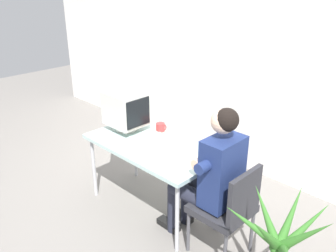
# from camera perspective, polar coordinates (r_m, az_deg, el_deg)

# --- Properties ---
(ground_plane) EXTENTS (12.00, 12.00, 0.00)m
(ground_plane) POSITION_cam_1_polar(r_m,az_deg,el_deg) (3.80, -2.32, -12.67)
(ground_plane) COLOR gray
(wall_back) EXTENTS (8.00, 0.10, 3.00)m
(wall_back) POSITION_cam_1_polar(r_m,az_deg,el_deg) (4.06, 15.29, 12.13)
(wall_back) COLOR silver
(wall_back) RESTS_ON ground_plane
(desk) EXTENTS (1.32, 0.69, 0.72)m
(desk) POSITION_cam_1_polar(r_m,az_deg,el_deg) (3.45, -2.50, -3.63)
(desk) COLOR #B7B7BC
(desk) RESTS_ON ground_plane
(crt_monitor) EXTENTS (0.39, 0.34, 0.41)m
(crt_monitor) POSITION_cam_1_polar(r_m,az_deg,el_deg) (3.67, -6.67, 2.74)
(crt_monitor) COLOR silver
(crt_monitor) RESTS_ON desk
(keyboard) EXTENTS (0.18, 0.47, 0.03)m
(keyboard) POSITION_cam_1_polar(r_m,az_deg,el_deg) (3.54, -3.65, -1.72)
(keyboard) COLOR beige
(keyboard) RESTS_ON desk
(office_chair) EXTENTS (0.44, 0.44, 0.85)m
(office_chair) POSITION_cam_1_polar(r_m,az_deg,el_deg) (3.01, 9.55, -12.42)
(office_chair) COLOR #4C4C51
(office_chair) RESTS_ON ground_plane
(person_seated) EXTENTS (0.73, 0.55, 1.31)m
(person_seated) POSITION_cam_1_polar(r_m,az_deg,el_deg) (2.99, 6.70, -7.64)
(person_seated) COLOR navy
(person_seated) RESTS_ON ground_plane
(desk_mug) EXTENTS (0.09, 0.10, 0.11)m
(desk_mug) POSITION_cam_1_polar(r_m,az_deg,el_deg) (3.63, -1.17, -0.34)
(desk_mug) COLOR red
(desk_mug) RESTS_ON desk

